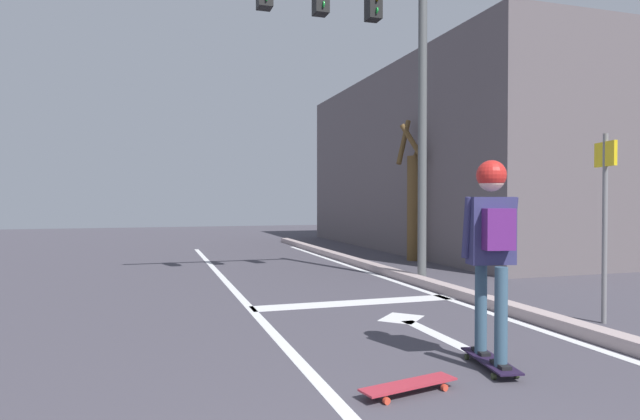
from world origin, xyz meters
The scene contains 13 objects.
lane_line_center centered at (0.40, 6.00, 0.00)m, with size 0.12×20.00×0.01m, color silver.
lane_line_curbside centered at (3.38, 6.00, 0.00)m, with size 0.12×20.00×0.01m, color silver.
stop_bar centered at (1.96, 6.70, 0.00)m, with size 3.13×0.40×0.01m, color silver.
lane_arrow_stem centered at (2.12, 4.71, 0.00)m, with size 0.16×1.40×0.01m, color silver.
lane_arrow_head centered at (2.12, 5.56, 0.00)m, with size 0.56×0.44×0.01m, color silver.
curb_strip centered at (3.63, 6.00, 0.07)m, with size 0.24×24.00×0.14m, color #A79494.
skateboard centered at (1.97, 3.48, 0.07)m, with size 0.35×0.85×0.08m.
skater centered at (1.97, 3.47, 1.23)m, with size 0.48×0.65×1.78m.
spare_skateboard centered at (1.00, 3.14, 0.07)m, with size 0.85×0.36×0.08m.
traffic_signal_mast centered at (2.73, 8.20, 4.10)m, with size 3.98×0.34×5.60m.
street_sign_post centered at (4.35, 4.57, 1.51)m, with size 0.16×0.43×2.31m.
roadside_tree centered at (5.31, 11.37, 1.51)m, with size 0.91×0.95×3.53m.
building_block centered at (9.82, 14.10, 2.66)m, with size 8.59×12.18×5.32m, color #5E5559.
Camera 1 is at (-0.91, -0.60, 1.51)m, focal length 30.12 mm.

